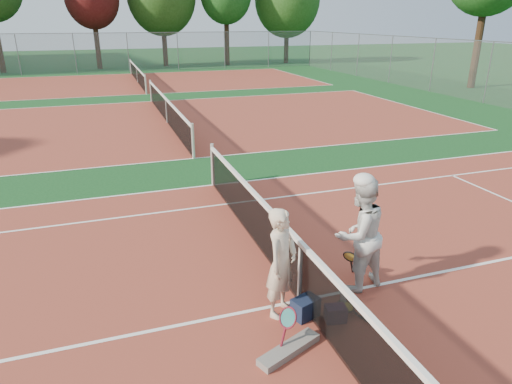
% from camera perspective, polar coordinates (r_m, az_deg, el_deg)
% --- Properties ---
extents(ground, '(130.00, 130.00, 0.00)m').
position_cam_1_polar(ground, '(7.18, 5.38, -13.43)').
color(ground, '#103E18').
rests_on(ground, ground).
extents(court_main, '(23.77, 10.97, 0.01)m').
position_cam_1_polar(court_main, '(7.18, 5.38, -13.41)').
color(court_main, maroon).
rests_on(court_main, ground).
extents(court_far_a, '(23.77, 10.97, 0.01)m').
position_cam_1_polar(court_far_a, '(19.47, -11.02, 8.52)').
color(court_far_a, maroon).
rests_on(court_far_a, ground).
extents(court_far_b, '(23.77, 10.97, 0.01)m').
position_cam_1_polar(court_far_b, '(32.73, -14.56, 13.13)').
color(court_far_b, maroon).
rests_on(court_far_b, ground).
extents(net_main, '(0.10, 10.98, 1.02)m').
position_cam_1_polar(net_main, '(6.91, 5.52, -9.94)').
color(net_main, black).
rests_on(net_main, ground).
extents(net_far_a, '(0.10, 10.98, 1.02)m').
position_cam_1_polar(net_far_a, '(19.37, -11.12, 9.98)').
color(net_far_a, black).
rests_on(net_far_a, ground).
extents(net_far_b, '(0.10, 10.98, 1.02)m').
position_cam_1_polar(net_far_b, '(32.67, -14.64, 14.01)').
color(net_far_b, black).
rests_on(net_far_b, ground).
extents(fence_back, '(32.00, 0.06, 3.00)m').
position_cam_1_polar(fence_back, '(39.54, -15.70, 16.44)').
color(fence_back, slate).
rests_on(fence_back, ground).
extents(player_a, '(0.71, 0.69, 1.64)m').
position_cam_1_polar(player_a, '(6.50, 3.21, -8.82)').
color(player_a, beige).
rests_on(player_a, ground).
extents(player_b, '(1.03, 0.87, 1.85)m').
position_cam_1_polar(player_b, '(7.24, 12.79, -5.17)').
color(player_b, silver).
rests_on(player_b, ground).
extents(racket_red, '(0.41, 0.41, 0.54)m').
position_cam_1_polar(racket_red, '(6.21, 3.97, -16.54)').
color(racket_red, maroon).
rests_on(racket_red, ground).
extents(racket_black_held, '(0.43, 0.42, 0.53)m').
position_cam_1_polar(racket_black_held, '(7.71, 11.61, -8.90)').
color(racket_black_held, black).
rests_on(racket_black_held, ground).
extents(racket_spare, '(0.48, 0.66, 0.12)m').
position_cam_1_polar(racket_spare, '(7.04, 11.13, -13.99)').
color(racket_spare, black).
rests_on(racket_spare, ground).
extents(sports_bag_navy, '(0.44, 0.37, 0.30)m').
position_cam_1_polar(sports_bag_navy, '(6.80, 6.17, -14.17)').
color(sports_bag_navy, '#101A31').
rests_on(sports_bag_navy, ground).
extents(sports_bag_purple, '(0.32, 0.25, 0.24)m').
position_cam_1_polar(sports_bag_purple, '(6.79, 9.90, -14.75)').
color(sports_bag_purple, black).
rests_on(sports_bag_purple, ground).
extents(net_cover_canvas, '(0.96, 0.57, 0.10)m').
position_cam_1_polar(net_cover_canvas, '(6.22, 4.16, -19.05)').
color(net_cover_canvas, '#67625D').
rests_on(net_cover_canvas, ground).
extents(water_bottle, '(0.09, 0.09, 0.30)m').
position_cam_1_polar(water_bottle, '(7.06, 10.86, -12.94)').
color(water_bottle, '#C9E6FE').
rests_on(water_bottle, ground).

